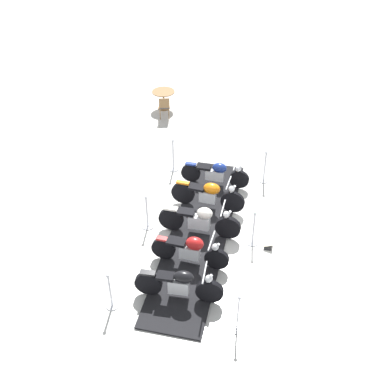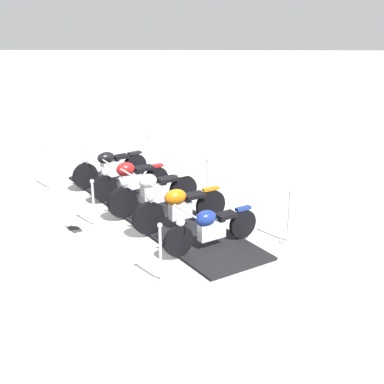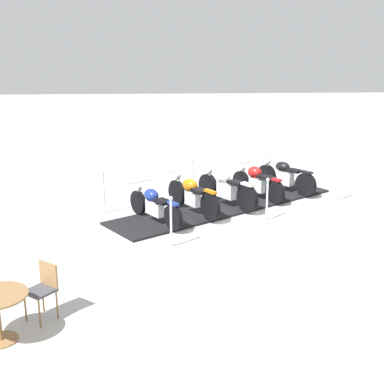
# 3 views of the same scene
# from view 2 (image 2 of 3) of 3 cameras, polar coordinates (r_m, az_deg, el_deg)

# --- Properties ---
(ground_plane) EXTENTS (80.00, 80.00, 0.00)m
(ground_plane) POSITION_cam_2_polar(r_m,az_deg,el_deg) (12.86, -3.95, -2.11)
(ground_plane) COLOR silver
(display_platform) EXTENTS (5.12, 6.61, 0.06)m
(display_platform) POSITION_cam_2_polar(r_m,az_deg,el_deg) (12.85, -3.95, -1.99)
(display_platform) COLOR black
(display_platform) RESTS_ON ground_plane
(motorcycle_black) EXTENTS (1.80, 1.40, 0.98)m
(motorcycle_black) POSITION_cam_2_polar(r_m,az_deg,el_deg) (14.67, -8.58, 2.64)
(motorcycle_black) COLOR black
(motorcycle_black) RESTS_ON display_platform
(motorcycle_maroon) EXTENTS (1.82, 1.19, 0.94)m
(motorcycle_maroon) POSITION_cam_2_polar(r_m,az_deg,el_deg) (13.65, -6.53, 1.47)
(motorcycle_maroon) COLOR black
(motorcycle_maroon) RESTS_ON display_platform
(motorcycle_cream) EXTENTS (2.00, 1.38, 1.03)m
(motorcycle_cream) POSITION_cam_2_polar(r_m,az_deg,el_deg) (12.66, -4.11, 0.08)
(motorcycle_cream) COLOR black
(motorcycle_cream) RESTS_ON display_platform
(motorcycle_copper) EXTENTS (1.97, 1.21, 1.04)m
(motorcycle_copper) POSITION_cam_2_polar(r_m,az_deg,el_deg) (11.70, -1.36, -1.45)
(motorcycle_copper) COLOR black
(motorcycle_copper) RESTS_ON display_platform
(motorcycle_navy) EXTENTS (1.87, 1.31, 0.91)m
(motorcycle_navy) POSITION_cam_2_polar(r_m,az_deg,el_deg) (10.80, 1.88, -3.63)
(motorcycle_navy) COLOR black
(motorcycle_navy) RESTS_ON display_platform
(stanchion_left_front) EXTENTS (0.30, 0.30, 1.10)m
(stanchion_left_front) POSITION_cam_2_polar(r_m,az_deg,el_deg) (15.85, -4.41, 3.60)
(stanchion_left_front) COLOR silver
(stanchion_left_front) RESTS_ON ground_plane
(stanchion_right_front) EXTENTS (0.30, 0.30, 1.13)m
(stanchion_right_front) POSITION_cam_2_polar(r_m,az_deg,el_deg) (14.73, -14.71, 1.77)
(stanchion_right_front) COLOR silver
(stanchion_right_front) RESTS_ON ground_plane
(stanchion_left_mid) EXTENTS (0.35, 0.35, 1.10)m
(stanchion_left_mid) POSITION_cam_2_polar(r_m,az_deg,el_deg) (13.48, 1.59, 0.50)
(stanchion_left_mid) COLOR silver
(stanchion_left_mid) RESTS_ON ground_plane
(stanchion_right_rear) EXTENTS (0.29, 0.29, 1.12)m
(stanchion_right_rear) POSITION_cam_2_polar(r_m,az_deg,el_deg) (9.69, -3.30, -7.12)
(stanchion_right_rear) COLOR silver
(stanchion_right_rear) RESTS_ON ground_plane
(stanchion_left_rear) EXTENTS (0.33, 0.33, 1.15)m
(stanchion_left_rear) POSITION_cam_2_polar(r_m,az_deg,el_deg) (11.34, 10.01, -3.45)
(stanchion_left_rear) COLOR silver
(stanchion_left_rear) RESTS_ON ground_plane
(stanchion_right_mid) EXTENTS (0.36, 0.36, 1.09)m
(stanchion_right_mid) POSITION_cam_2_polar(r_m,az_deg,el_deg) (12.14, -10.18, -2.09)
(stanchion_right_mid) COLOR silver
(stanchion_right_mid) RESTS_ON ground_plane
(info_placard) EXTENTS (0.38, 0.41, 0.19)m
(info_placard) POSITION_cam_2_polar(r_m,az_deg,el_deg) (12.14, -12.10, -3.56)
(info_placard) COLOR #333338
(info_placard) RESTS_ON ground_plane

